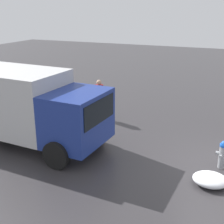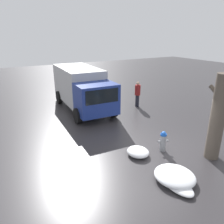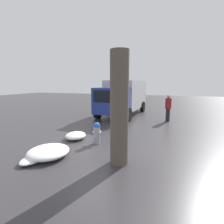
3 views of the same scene
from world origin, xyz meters
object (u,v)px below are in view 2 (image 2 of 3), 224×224
fire_hydrant (163,141)px  tree_trunk (218,118)px  delivery_truck (82,87)px  pedestrian (138,93)px

fire_hydrant → tree_trunk: 2.37m
fire_hydrant → delivery_truck: 7.22m
fire_hydrant → delivery_truck: delivery_truck is taller
tree_trunk → delivery_truck: bearing=14.8°
fire_hydrant → tree_trunk: size_ratio=0.26×
fire_hydrant → pedestrian: bearing=-8.9°
delivery_truck → pedestrian: 3.84m
delivery_truck → pedestrian: bearing=158.9°
pedestrian → tree_trunk: bearing=-40.8°
fire_hydrant → tree_trunk: tree_trunk is taller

